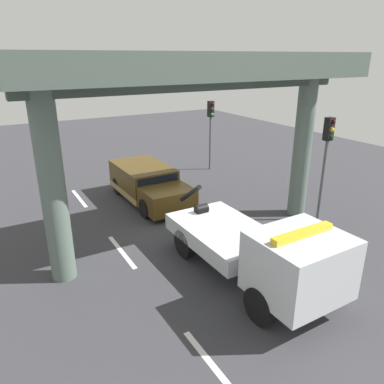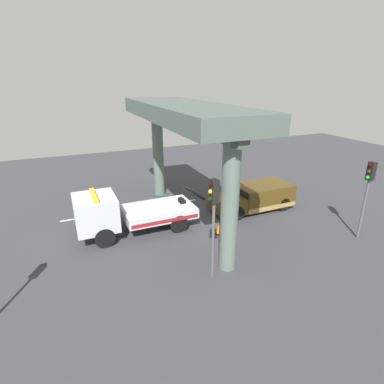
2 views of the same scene
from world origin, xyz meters
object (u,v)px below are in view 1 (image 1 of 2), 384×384
(tow_truck_white, at_px, (262,251))
(traffic_light_near, at_px, (211,120))
(traffic_light_far, at_px, (327,147))
(towed_van_green, at_px, (148,184))
(traffic_cone_orange, at_px, (225,211))

(tow_truck_white, xyz_separation_m, traffic_light_near, (-11.06, 5.31, 1.78))
(traffic_light_far, bearing_deg, traffic_light_near, 180.00)
(towed_van_green, bearing_deg, traffic_light_far, 43.09)
(tow_truck_white, xyz_separation_m, towed_van_green, (-8.25, -0.01, -0.42))
(traffic_light_far, xyz_separation_m, traffic_cone_orange, (-2.11, -3.31, -2.84))
(traffic_light_near, xyz_separation_m, traffic_cone_orange, (6.39, -3.31, -2.69))
(towed_van_green, relative_size, traffic_cone_orange, 8.46)
(towed_van_green, relative_size, traffic_light_near, 1.28)
(traffic_light_far, distance_m, traffic_cone_orange, 4.84)
(tow_truck_white, bearing_deg, traffic_light_far, 115.76)
(tow_truck_white, xyz_separation_m, traffic_light_far, (-2.56, 5.31, 1.93))
(towed_van_green, xyz_separation_m, traffic_light_near, (-2.82, 5.32, 2.20))
(towed_van_green, xyz_separation_m, traffic_light_far, (5.68, 5.32, 2.35))
(traffic_cone_orange, bearing_deg, traffic_light_far, 57.46)
(traffic_cone_orange, bearing_deg, tow_truck_white, -23.13)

